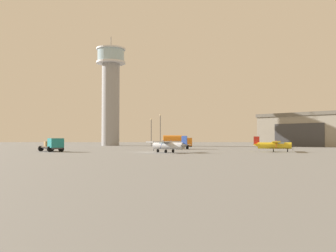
{
  "coord_description": "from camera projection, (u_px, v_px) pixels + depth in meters",
  "views": [
    {
      "loc": [
        4.17,
        -61.83,
        2.22
      ],
      "look_at": [
        3.0,
        25.96,
        5.35
      ],
      "focal_mm": 39.21,
      "sensor_mm": 36.0,
      "label": 1
    }
  ],
  "objects": [
    {
      "name": "ground_plane",
      "position": [
        148.0,
        152.0,
        61.76
      ],
      "size": [
        400.0,
        400.0,
        0.0
      ],
      "primitive_type": "plane",
      "color": "slate"
    },
    {
      "name": "control_tower",
      "position": [
        111.0,
        89.0,
        124.08
      ],
      "size": [
        9.81,
        9.81,
        37.02
      ],
      "color": "gray",
      "rests_on": "ground_plane"
    },
    {
      "name": "hangar",
      "position": [
        314.0,
        130.0,
        114.78
      ],
      "size": [
        36.27,
        36.0,
        10.01
      ],
      "rotation": [
        0.0,
        0.0,
        -2.31
      ],
      "color": "gray",
      "rests_on": "ground_plane"
    },
    {
      "name": "airplane_silver",
      "position": [
        169.0,
        145.0,
        59.39
      ],
      "size": [
        7.07,
        8.25,
        2.72
      ],
      "rotation": [
        0.0,
        0.0,
        2.52
      ],
      "color": "#B7BABF",
      "rests_on": "ground_plane"
    },
    {
      "name": "airplane_yellow",
      "position": [
        274.0,
        145.0,
        63.37
      ],
      "size": [
        7.05,
        9.01,
        2.67
      ],
      "rotation": [
        0.0,
        0.0,
        6.02
      ],
      "color": "gold",
      "rests_on": "ground_plane"
    },
    {
      "name": "truck_fuel_tanker_orange",
      "position": [
        177.0,
        142.0,
        80.91
      ],
      "size": [
        6.43,
        3.53,
        3.04
      ],
      "rotation": [
        0.0,
        0.0,
        0.07
      ],
      "color": "#38383D",
      "rests_on": "ground_plane"
    },
    {
      "name": "truck_flatbed_teal",
      "position": [
        53.0,
        145.0,
        64.22
      ],
      "size": [
        6.16,
        7.04,
        2.35
      ],
      "rotation": [
        0.0,
        0.0,
        5.37
      ],
      "color": "#38383D",
      "rests_on": "ground_plane"
    },
    {
      "name": "light_post_east",
      "position": [
        160.0,
        127.0,
        114.0
      ],
      "size": [
        0.44,
        0.44,
        9.95
      ],
      "color": "#38383D",
      "rests_on": "ground_plane"
    },
    {
      "name": "light_post_north",
      "position": [
        151.0,
        130.0,
        110.74
      ],
      "size": [
        0.44,
        0.44,
        8.48
      ],
      "color": "#38383D",
      "rests_on": "ground_plane"
    }
  ]
}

